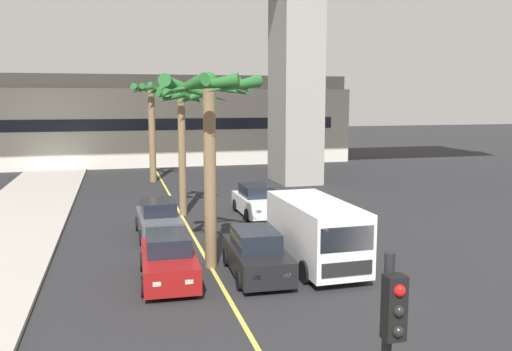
# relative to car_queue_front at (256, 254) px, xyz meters

# --- Properties ---
(lane_stripe_center) EXTENTS (0.14, 56.00, 0.01)m
(lane_stripe_center) POSITION_rel_car_queue_front_xyz_m (-1.36, 4.87, -0.72)
(lane_stripe_center) COLOR #DBCC4C
(lane_stripe_center) RESTS_ON ground
(pier_building_backdrop) EXTENTS (36.45, 8.04, 8.01)m
(pier_building_backdrop) POSITION_rel_car_queue_front_xyz_m (-1.36, 33.91, 3.22)
(pier_building_backdrop) COLOR beige
(pier_building_backdrop) RESTS_ON ground
(car_queue_front) EXTENTS (1.94, 4.16, 1.56)m
(car_queue_front) POSITION_rel_car_queue_front_xyz_m (0.00, 0.00, 0.00)
(car_queue_front) COLOR black
(car_queue_front) RESTS_ON ground
(car_queue_second) EXTENTS (1.94, 4.15, 1.56)m
(car_queue_second) POSITION_rel_car_queue_front_xyz_m (-2.94, 0.18, 0.00)
(car_queue_second) COLOR maroon
(car_queue_second) RESTS_ON ground
(car_queue_third) EXTENTS (1.88, 4.12, 1.56)m
(car_queue_third) POSITION_rel_car_queue_front_xyz_m (2.41, 9.17, 0.00)
(car_queue_third) COLOR white
(car_queue_third) RESTS_ON ground
(car_queue_fourth) EXTENTS (1.91, 4.14, 1.56)m
(car_queue_fourth) POSITION_rel_car_queue_front_xyz_m (-2.80, 6.12, 0.00)
(car_queue_fourth) COLOR #4C5156
(car_queue_fourth) RESTS_ON ground
(delivery_van) EXTENTS (2.24, 5.29, 2.36)m
(delivery_van) POSITION_rel_car_queue_front_xyz_m (2.26, 0.36, 0.57)
(delivery_van) COLOR white
(delivery_van) RESTS_ON ground
(palm_tree_near_median) EXTENTS (2.46, 2.65, 6.55)m
(palm_tree_near_median) POSITION_rel_car_queue_front_xyz_m (-1.28, 10.11, 4.43)
(palm_tree_near_median) COLOR brown
(palm_tree_near_median) RESTS_ON ground
(palm_tree_mid_median) EXTENTS (3.66, 3.70, 6.85)m
(palm_tree_mid_median) POSITION_rel_car_queue_front_xyz_m (-1.37, 1.24, 4.80)
(palm_tree_mid_median) COLOR brown
(palm_tree_mid_median) RESTS_ON ground
(palm_tree_far_median) EXTENTS (2.95, 2.99, 7.12)m
(palm_tree_far_median) POSITION_rel_car_queue_front_xyz_m (-1.98, 21.92, 4.88)
(palm_tree_far_median) COLOR brown
(palm_tree_far_median) RESTS_ON ground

